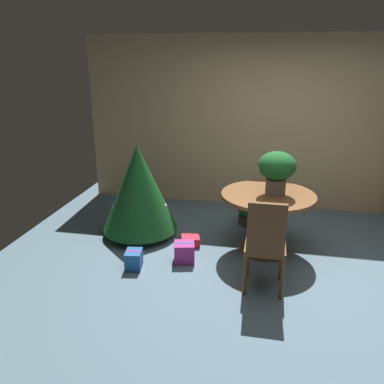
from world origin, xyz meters
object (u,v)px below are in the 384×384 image
holiday_tree (139,188)px  gift_box_blue (134,260)px  gift_box_purple (184,252)px  gift_box_red (190,241)px  potted_plant (248,211)px  round_dining_table (267,212)px  wooden_chair_near (266,243)px  flower_vase (277,169)px

holiday_tree → gift_box_blue: 1.04m
holiday_tree → gift_box_purple: bearing=-39.3°
gift_box_red → potted_plant: 1.05m
round_dining_table → holiday_tree: (-1.65, 0.14, 0.14)m
wooden_chair_near → holiday_tree: holiday_tree is taller
round_dining_table → wooden_chair_near: wooden_chair_near is taller
flower_vase → gift_box_blue: flower_vase is taller
wooden_chair_near → holiday_tree: bearing=147.8°
holiday_tree → gift_box_red: holiday_tree is taller
gift_box_blue → flower_vase: bearing=25.0°
flower_vase → potted_plant: 1.20m
wooden_chair_near → holiday_tree: size_ratio=0.81×
gift_box_red → gift_box_blue: 0.86m
round_dining_table → flower_vase: flower_vase is taller
wooden_chair_near → gift_box_purple: 1.11m
flower_vase → wooden_chair_near: flower_vase is taller
gift_box_red → holiday_tree: bearing=166.8°
round_dining_table → potted_plant: (-0.27, 0.78, -0.31)m
wooden_chair_near → gift_box_blue: wooden_chair_near is taller
wooden_chair_near → round_dining_table: bearing=90.0°
potted_plant → wooden_chair_near: bearing=-80.9°
gift_box_purple → potted_plant: 1.39m
round_dining_table → gift_box_blue: size_ratio=4.53×
round_dining_table → gift_box_blue: bearing=-153.9°
gift_box_purple → gift_box_blue: 0.59m
flower_vase → holiday_tree: size_ratio=0.41×
gift_box_red → potted_plant: potted_plant is taller
flower_vase → gift_box_red: size_ratio=1.86×
wooden_chair_near → gift_box_blue: (-1.45, 0.19, -0.44)m
gift_box_purple → gift_box_red: gift_box_purple is taller
round_dining_table → flower_vase: bearing=-0.0°
round_dining_table → gift_box_red: 1.04m
wooden_chair_near → gift_box_red: 1.37m
flower_vase → wooden_chair_near: (-0.08, -0.89, -0.51)m
wooden_chair_near → gift_box_blue: size_ratio=4.07×
gift_box_red → round_dining_table: bearing=1.4°
round_dining_table → gift_box_purple: (-0.92, -0.45, -0.41)m
flower_vase → potted_plant: (-0.34, 0.78, -0.85)m
gift_box_red → potted_plant: size_ratio=0.68×
round_dining_table → gift_box_red: bearing=-178.6°
round_dining_table → holiday_tree: 1.66m
wooden_chair_near → holiday_tree: 1.95m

